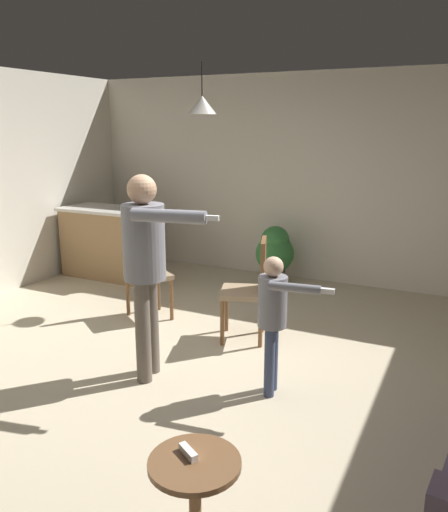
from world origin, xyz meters
name	(u,v)px	position (x,y,z in m)	size (l,w,h in m)	color
ground	(188,374)	(0.00, 0.00, 0.00)	(7.68, 7.68, 0.00)	beige
wall_back	(308,179)	(0.00, 3.20, 1.35)	(6.40, 0.10, 2.70)	silver
kitchen_counter	(109,242)	(-2.45, 2.09, 0.48)	(1.26, 0.66, 0.95)	#99754C
side_table_by_couch	(195,496)	(0.97, -1.62, 0.33)	(0.44, 0.44, 0.52)	brown
person_adult	(146,256)	(-0.27, -0.17, 1.04)	(0.86, 0.48, 1.67)	#60564C
person_child	(274,310)	(0.74, 0.02, 0.68)	(0.59, 0.32, 1.10)	#384260
dining_chair_by_counter	(146,268)	(-1.10, 1.01, 0.55)	(0.58, 0.58, 1.00)	brown
dining_chair_near_wall	(251,286)	(0.18, 0.91, 0.55)	(0.54, 0.54, 1.00)	brown
potted_plant_corner	(275,252)	(-0.27, 2.75, 0.42)	(0.50, 0.50, 0.77)	#4C4742
spare_remote_on_table	(188,452)	(0.93, -1.60, 0.54)	(0.04, 0.13, 0.04)	white
ceiling_light_pendant	(202,105)	(-0.79, 1.75, 2.25)	(0.32, 0.32, 0.55)	silver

